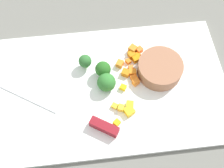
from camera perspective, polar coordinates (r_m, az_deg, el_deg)
The scene contains 25 objects.
ground_plane at distance 0.66m, azimuth 0.00°, elevation -0.87°, with size 4.00×4.00×0.00m, color slate.
cutting_board at distance 0.65m, azimuth 0.00°, elevation -0.64°, with size 0.55×0.33×0.01m, color white.
prep_bowl at distance 0.66m, azimuth 9.96°, elevation 3.21°, with size 0.11×0.11×0.04m, color #9A6548.
chef_knife at distance 0.61m, azimuth -6.87°, elevation -6.56°, with size 0.28×0.19×0.02m.
carrot_dice_0 at distance 0.67m, azimuth 1.63°, elevation 4.22°, with size 0.02×0.02×0.01m, color orange.
carrot_dice_1 at distance 0.69m, azimuth 4.10°, elevation 6.10°, with size 0.02×0.02×0.01m, color orange.
carrot_dice_2 at distance 0.68m, azimuth 5.02°, elevation 5.34°, with size 0.02×0.02×0.01m, color orange.
carrot_dice_3 at distance 0.66m, azimuth 4.28°, elevation 2.44°, with size 0.02×0.01×0.01m, color orange.
carrot_dice_4 at distance 0.65m, azimuth 5.04°, elevation 0.16°, with size 0.01×0.01×0.01m, color orange.
carrot_dice_5 at distance 0.69m, azimuth 5.30°, elevation 6.04°, with size 0.01×0.01×0.01m, color orange.
carrot_dice_6 at distance 0.70m, azimuth 5.70°, elevation 7.09°, with size 0.02×0.01×0.01m, color orange.
carrot_dice_7 at distance 0.67m, azimuth 3.95°, elevation 3.45°, with size 0.01×0.01×0.01m, color orange.
carrot_dice_8 at distance 0.66m, azimuth 2.88°, elevation 2.34°, with size 0.02×0.02×0.01m, color orange.
carrot_dice_9 at distance 0.68m, azimuth 3.40°, elevation 4.71°, with size 0.01×0.01×0.01m, color orange.
carrot_dice_10 at distance 0.69m, azimuth 4.37°, elevation 7.26°, with size 0.02×0.02×0.02m, color orange.
carrot_dice_11 at distance 0.65m, azimuth 4.66°, elevation 1.18°, with size 0.02×0.02×0.01m, color orange.
pepper_dice_0 at distance 0.62m, azimuth 3.58°, elevation -5.63°, with size 0.02×0.02×0.01m, color yellow.
pepper_dice_1 at distance 0.64m, azimuth 2.34°, elevation -0.70°, with size 0.01×0.01×0.01m, color yellow.
pepper_dice_2 at distance 0.61m, azimuth 1.20°, elevation -8.03°, with size 0.01×0.01×0.01m, color yellow.
pepper_dice_3 at distance 0.62m, azimuth 1.90°, elevation -4.99°, with size 0.01×0.01×0.01m, color yellow.
pepper_dice_4 at distance 0.62m, azimuth 3.72°, elevation -4.31°, with size 0.02×0.01×0.01m, color yellow.
pepper_dice_5 at distance 0.62m, azimuth 0.29°, elevation -4.62°, with size 0.01×0.01×0.01m, color yellow.
broccoli_floret_0 at distance 0.66m, azimuth -5.63°, elevation 4.73°, with size 0.03×0.03×0.04m.
broccoli_floret_1 at distance 0.64m, azimuth -1.88°, elevation 3.09°, with size 0.04×0.04×0.04m.
broccoli_floret_2 at distance 0.63m, azimuth -1.18°, elevation 0.47°, with size 0.04×0.04×0.04m.
Camera 1 is at (-0.03, -0.29, 0.59)m, focal length 43.85 mm.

